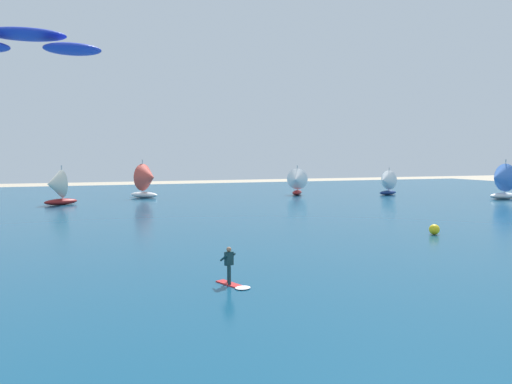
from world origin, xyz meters
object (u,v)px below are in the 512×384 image
object	(u,v)px
kitesurfer	(232,272)
sailboat_mid_left	(386,182)
sailboat_leading	(297,182)
marker_buoy	(434,229)
sailboat_outermost	(56,187)
sailboat_trailing	(148,180)
sailboat_near_shore	(500,181)
kite	(26,42)

from	to	relation	value
kitesurfer	sailboat_mid_left	distance (m)	53.13
sailboat_leading	marker_buoy	distance (m)	35.92
kitesurfer	sailboat_mid_left	size ratio (longest dim) A/B	0.50
sailboat_outermost	sailboat_trailing	size ratio (longest dim) A/B	0.88
sailboat_trailing	marker_buoy	world-z (taller)	sailboat_trailing
sailboat_mid_left	sailboat_outermost	bearing A→B (deg)	179.54
kitesurfer	sailboat_leading	world-z (taller)	sailboat_leading
sailboat_leading	sailboat_trailing	xyz separation A→B (m)	(-21.00, 2.49, 0.40)
sailboat_outermost	sailboat_leading	world-z (taller)	sailboat_outermost
sailboat_mid_left	sailboat_leading	bearing A→B (deg)	161.97
sailboat_outermost	sailboat_near_shore	size ratio (longest dim) A/B	0.87
sailboat_mid_left	sailboat_leading	world-z (taller)	sailboat_leading
sailboat_outermost	sailboat_mid_left	bearing A→B (deg)	-0.46
kite	sailboat_outermost	size ratio (longest dim) A/B	1.59
sailboat_trailing	marker_buoy	size ratio (longest dim) A/B	6.94
sailboat_mid_left	sailboat_near_shore	xyz separation A→B (m)	(10.24, -10.81, 0.56)
sailboat_mid_left	sailboat_leading	size ratio (longest dim) A/B	0.93
kitesurfer	kite	world-z (taller)	kite
kite	marker_buoy	xyz separation A→B (m)	(26.19, 1.72, -10.80)
sailboat_outermost	kitesurfer	bearing A→B (deg)	-77.08
kitesurfer	kite	size ratio (longest dim) A/B	0.28
kite	sailboat_trailing	size ratio (longest dim) A/B	1.40
kite	sailboat_mid_left	xyz separation A→B (m)	(44.03, 33.14, -9.32)
kitesurfer	sailboat_outermost	bearing A→B (deg)	102.92
kite	sailboat_outermost	distance (m)	34.71
sailboat_outermost	sailboat_mid_left	size ratio (longest dim) A/B	1.14
sailboat_mid_left	sailboat_trailing	xyz separation A→B (m)	(-33.51, 6.56, 0.54)
kitesurfer	marker_buoy	distance (m)	19.46
sailboat_leading	sailboat_near_shore	distance (m)	27.18
sailboat_mid_left	marker_buoy	size ratio (longest dim) A/B	5.38
sailboat_outermost	marker_buoy	bearing A→B (deg)	-49.80
sailboat_outermost	marker_buoy	world-z (taller)	sailboat_outermost
sailboat_mid_left	sailboat_trailing	bearing A→B (deg)	168.92
kitesurfer	sailboat_outermost	world-z (taller)	sailboat_outermost
sailboat_leading	sailboat_trailing	bearing A→B (deg)	173.24
sailboat_near_shore	kitesurfer	bearing A→B (deg)	-147.96
marker_buoy	sailboat_leading	bearing A→B (deg)	81.45
sailboat_trailing	sailboat_leading	bearing A→B (deg)	-6.76
kitesurfer	kite	bearing A→B (deg)	143.26
kite	marker_buoy	size ratio (longest dim) A/B	9.73
sailboat_near_shore	sailboat_mid_left	bearing A→B (deg)	133.45
kitesurfer	marker_buoy	world-z (taller)	kitesurfer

